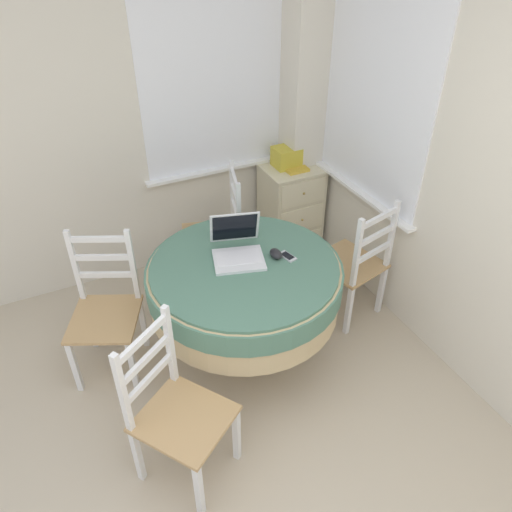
# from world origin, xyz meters

# --- Properties ---
(corner_room_shell) EXTENTS (4.11, 4.53, 2.55)m
(corner_room_shell) POSITION_xyz_m (1.02, 1.66, 1.28)
(corner_room_shell) COLOR beige
(corner_room_shell) RESTS_ON ground_plane
(round_dining_table) EXTENTS (1.18, 1.18, 0.77)m
(round_dining_table) POSITION_xyz_m (0.67, 1.39, 0.62)
(round_dining_table) COLOR #4C3D2D
(round_dining_table) RESTS_ON ground_plane
(laptop) EXTENTS (0.38, 0.41, 0.25)m
(laptop) POSITION_xyz_m (0.67, 1.50, 0.82)
(laptop) COLOR silver
(laptop) RESTS_ON round_dining_table
(computer_mouse) EXTENTS (0.07, 0.10, 0.05)m
(computer_mouse) POSITION_xyz_m (0.87, 1.38, 0.79)
(computer_mouse) COLOR black
(computer_mouse) RESTS_ON round_dining_table
(cell_phone) EXTENTS (0.08, 0.13, 0.01)m
(cell_phone) POSITION_xyz_m (0.94, 1.35, 0.77)
(cell_phone) COLOR #B2B7BC
(cell_phone) RESTS_ON round_dining_table
(dining_chair_near_back_window) EXTENTS (0.53, 0.51, 0.95)m
(dining_chair_near_back_window) POSITION_xyz_m (0.84, 2.24, 0.44)
(dining_chair_near_back_window) COLOR tan
(dining_chair_near_back_window) RESTS_ON ground_plane
(dining_chair_near_right_window) EXTENTS (0.50, 0.52, 0.95)m
(dining_chair_near_right_window) POSITION_xyz_m (1.55, 1.46, 0.44)
(dining_chair_near_right_window) COLOR tan
(dining_chair_near_right_window) RESTS_ON ground_plane
(dining_chair_camera_near) EXTENTS (0.58, 0.59, 0.95)m
(dining_chair_camera_near) POSITION_xyz_m (0.03, 0.82, 0.44)
(dining_chair_camera_near) COLOR tan
(dining_chair_camera_near) RESTS_ON ground_plane
(dining_chair_left_flank) EXTENTS (0.55, 0.56, 0.95)m
(dining_chair_left_flank) POSITION_xyz_m (-0.13, 1.73, 0.44)
(dining_chair_left_flank) COLOR tan
(dining_chair_left_flank) RESTS_ON ground_plane
(corner_cabinet) EXTENTS (0.48, 0.42, 0.76)m
(corner_cabinet) POSITION_xyz_m (1.58, 2.43, 0.38)
(corner_cabinet) COLOR beige
(corner_cabinet) RESTS_ON ground_plane
(storage_box) EXTENTS (0.20, 0.18, 0.16)m
(storage_box) POSITION_xyz_m (1.54, 2.47, 0.84)
(storage_box) COLOR gold
(storage_box) RESTS_ON corner_cabinet
(book_on_cabinet) EXTENTS (0.18, 0.20, 0.02)m
(book_on_cabinet) POSITION_xyz_m (1.58, 2.40, 0.77)
(book_on_cabinet) COLOR gold
(book_on_cabinet) RESTS_ON corner_cabinet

